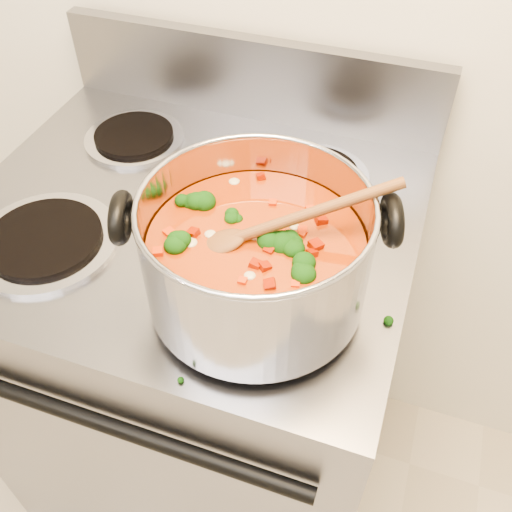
{
  "coord_description": "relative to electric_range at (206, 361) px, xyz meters",
  "views": [
    {
      "loc": [
        0.38,
        0.52,
        1.55
      ],
      "look_at": [
        0.21,
        1.01,
        1.01
      ],
      "focal_mm": 40.0,
      "sensor_mm": 36.0,
      "label": 1
    }
  ],
  "objects": [
    {
      "name": "stockpot",
      "position": [
        0.17,
        -0.15,
        0.54
      ],
      "size": [
        0.36,
        0.3,
        0.18
      ],
      "rotation": [
        0.0,
        0.0,
        0.32
      ],
      "color": "#A7A7AF",
      "rests_on": "electric_range"
    },
    {
      "name": "cooktop_crumbs",
      "position": [
        0.3,
        0.02,
        0.46
      ],
      "size": [
        0.2,
        0.09,
        0.01
      ],
      "color": "black",
      "rests_on": "electric_range"
    },
    {
      "name": "wooden_spoon",
      "position": [
        0.18,
        -0.14,
        0.59
      ],
      "size": [
        0.25,
        0.14,
        0.1
      ],
      "rotation": [
        0.0,
        0.0,
        0.46
      ],
      "color": "brown",
      "rests_on": "stockpot"
    },
    {
      "name": "electric_range",
      "position": [
        0.0,
        0.0,
        0.0
      ],
      "size": [
        0.75,
        0.68,
        1.08
      ],
      "color": "gray",
      "rests_on": "ground"
    }
  ]
}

